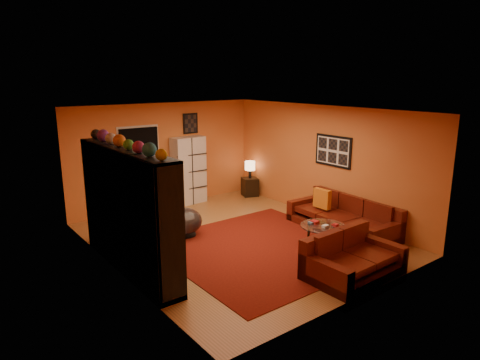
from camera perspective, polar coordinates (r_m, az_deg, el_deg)
floor at (r=8.80m, az=-0.41°, el=-7.86°), size 6.00×6.00×0.00m
ceiling at (r=8.21m, az=-0.44°, el=9.28°), size 6.00×6.00×0.00m
wall_back at (r=10.91m, az=-9.96°, el=3.28°), size 6.00×0.00×6.00m
wall_front at (r=6.36m, az=16.11°, el=-4.54°), size 6.00×0.00×6.00m
wall_left at (r=7.24m, az=-16.45°, el=-2.37°), size 0.00×6.00×6.00m
wall_right at (r=10.08m, az=11.01°, el=2.38°), size 0.00×6.00×6.00m
rug at (r=8.35m, az=3.08°, el=-9.05°), size 3.60×3.60×0.01m
doorway at (r=10.63m, az=-13.14°, el=1.31°), size 0.95×0.10×2.04m
wall_art_right at (r=9.82m, az=12.32°, el=3.81°), size 0.03×1.00×0.70m
wall_art_back at (r=11.15m, az=-6.63°, el=7.51°), size 0.42×0.03×0.52m
entertainment_unit at (r=7.39m, az=-14.70°, el=-3.95°), size 0.45×3.00×2.10m
tv at (r=7.42m, az=-14.32°, el=-4.21°), size 1.00×0.13×0.57m
sofa at (r=9.45m, az=13.79°, el=-4.90°), size 1.13×2.49×0.85m
loveseat at (r=7.45m, az=14.44°, el=-10.08°), size 1.66×1.02×0.85m
throw_pillow at (r=9.51m, az=10.90°, el=-2.45°), size 0.12×0.42×0.42m
coffee_table at (r=8.42m, az=10.99°, el=-6.28°), size 0.86×0.86×0.43m
storage_cabinet at (r=11.08m, az=-6.86°, el=1.27°), size 0.89×0.45×1.73m
bowl_chair at (r=8.94m, az=-7.38°, el=-5.48°), size 0.72×0.72×0.58m
side_table at (r=11.84m, az=1.33°, el=-0.91°), size 0.51×0.51×0.50m
table_lamp at (r=11.70m, az=1.34°, el=1.85°), size 0.28×0.28×0.47m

